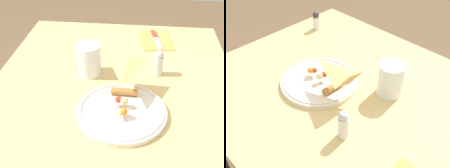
{
  "view_description": "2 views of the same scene",
  "coord_description": "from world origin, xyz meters",
  "views": [
    {
      "loc": [
        0.74,
        0.08,
        1.3
      ],
      "look_at": [
        0.02,
        0.0,
        0.77
      ],
      "focal_mm": 45.0,
      "sensor_mm": 36.0,
      "label": 1
    },
    {
      "loc": [
        -0.48,
        0.54,
        1.36
      ],
      "look_at": [
        0.03,
        0.03,
        0.77
      ],
      "focal_mm": 45.0,
      "sensor_mm": 36.0,
      "label": 2
    }
  ],
  "objects": [
    {
      "name": "plate_pizza",
      "position": [
        0.11,
        0.04,
        0.74
      ],
      "size": [
        0.27,
        0.27,
        0.06
      ],
      "color": "silver",
      "rests_on": "dining_table"
    },
    {
      "name": "napkin_folded",
      "position": [
        -0.37,
        0.15,
        0.73
      ],
      "size": [
        0.2,
        0.15,
        0.0
      ],
      "rotation": [
        0.0,
        0.0,
        0.12
      ],
      "color": "#E59E4C",
      "rests_on": "dining_table"
    },
    {
      "name": "butter_knife",
      "position": [
        -0.38,
        0.15,
        0.74
      ],
      "size": [
        0.18,
        0.05,
        0.01
      ],
      "rotation": [
        0.0,
        0.0,
        0.18
      ],
      "color": "#99422D",
      "rests_on": "napkin_folded"
    },
    {
      "name": "dining_table",
      "position": [
        0.0,
        0.0,
        0.62
      ],
      "size": [
        1.05,
        0.85,
        0.73
      ],
      "color": "#DBB770",
      "rests_on": "ground_plane"
    },
    {
      "name": "salt_shaker",
      "position": [
        -0.11,
        0.15,
        0.78
      ],
      "size": [
        0.03,
        0.03,
        0.1
      ],
      "color": "silver",
      "rests_on": "dining_table"
    },
    {
      "name": "milk_glass",
      "position": [
        -0.09,
        -0.09,
        0.78
      ],
      "size": [
        0.09,
        0.09,
        0.12
      ],
      "color": "white",
      "rests_on": "dining_table"
    }
  ]
}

